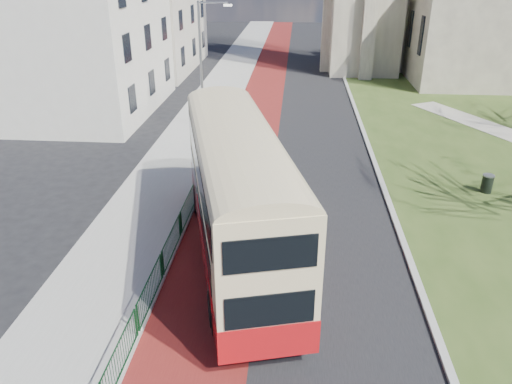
# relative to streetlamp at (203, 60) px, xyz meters

# --- Properties ---
(ground) EXTENTS (160.00, 160.00, 0.00)m
(ground) POSITION_rel_streetlamp_xyz_m (4.35, -18.00, -4.59)
(ground) COLOR black
(ground) RESTS_ON ground
(road_carriageway) EXTENTS (9.00, 120.00, 0.01)m
(road_carriageway) POSITION_rel_streetlamp_xyz_m (5.85, 2.00, -4.59)
(road_carriageway) COLOR black
(road_carriageway) RESTS_ON ground
(bus_lane) EXTENTS (3.40, 120.00, 0.01)m
(bus_lane) POSITION_rel_streetlamp_xyz_m (3.15, 2.00, -4.59)
(bus_lane) COLOR #591414
(bus_lane) RESTS_ON ground
(pavement_west) EXTENTS (4.00, 120.00, 0.12)m
(pavement_west) POSITION_rel_streetlamp_xyz_m (-0.65, 2.00, -4.53)
(pavement_west) COLOR gray
(pavement_west) RESTS_ON ground
(kerb_west) EXTENTS (0.25, 120.00, 0.13)m
(kerb_west) POSITION_rel_streetlamp_xyz_m (1.35, 2.00, -4.53)
(kerb_west) COLOR #999993
(kerb_west) RESTS_ON ground
(kerb_east) EXTENTS (0.25, 80.00, 0.13)m
(kerb_east) POSITION_rel_streetlamp_xyz_m (10.45, 4.00, -4.53)
(kerb_east) COLOR #999993
(kerb_east) RESTS_ON ground
(pedestrian_railing) EXTENTS (0.07, 24.00, 1.12)m
(pedestrian_railing) POSITION_rel_streetlamp_xyz_m (1.40, -14.00, -4.04)
(pedestrian_railing) COLOR #0C3818
(pedestrian_railing) RESTS_ON ground
(street_block_near) EXTENTS (10.30, 14.30, 13.00)m
(street_block_near) POSITION_rel_streetlamp_xyz_m (-9.65, 4.00, 1.92)
(street_block_near) COLOR beige
(street_block_near) RESTS_ON ground
(street_block_far) EXTENTS (10.30, 16.30, 11.50)m
(street_block_far) POSITION_rel_streetlamp_xyz_m (-9.65, 20.00, 1.17)
(street_block_far) COLOR beige
(street_block_far) RESTS_ON ground
(streetlamp) EXTENTS (2.13, 0.18, 8.00)m
(streetlamp) POSITION_rel_streetlamp_xyz_m (0.00, 0.00, 0.00)
(streetlamp) COLOR gray
(streetlamp) RESTS_ON pavement_west
(bus) EXTENTS (5.72, 12.38, 5.05)m
(bus) POSITION_rel_streetlamp_xyz_m (3.94, -15.46, -1.72)
(bus) COLOR #A60F12
(bus) RESTS_ON ground
(litter_bin) EXTENTS (0.63, 0.63, 0.91)m
(litter_bin) POSITION_rel_streetlamp_xyz_m (15.37, -8.66, -4.10)
(litter_bin) COLOR black
(litter_bin) RESTS_ON grass_green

